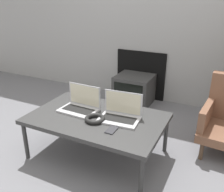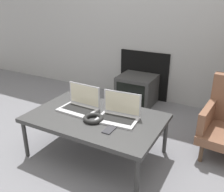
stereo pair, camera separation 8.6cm
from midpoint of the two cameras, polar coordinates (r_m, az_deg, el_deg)
The scene contains 8 objects.
ground_plane at distance 2.21m, azimuth -6.03°, elevation -16.37°, with size 14.00×14.00×0.00m, color slate.
wall_back at distance 3.33m, azimuth 11.52°, elevation 20.45°, with size 7.00×0.08×2.60m.
table at distance 2.19m, azimuth -2.64°, elevation -5.32°, with size 1.16×0.73×0.39m.
laptop_left at distance 2.30m, azimuth -6.22°, elevation -1.89°, with size 0.35×0.24×0.22m.
laptop_right at distance 2.12m, azimuth 2.78°, elevation -4.04°, with size 0.36×0.25×0.22m.
headphones at distance 2.10m, azimuth -3.13°, elevation -5.16°, with size 0.17×0.17×0.04m.
phone at distance 1.96m, azimuth 0.66°, elevation -7.72°, with size 0.07×0.13×0.01m.
tv at distance 3.34m, azimuth 6.44°, elevation 1.44°, with size 0.47×0.44×0.38m.
Camera 2 is at (1.05, -1.38, 1.38)m, focal length 40.00 mm.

